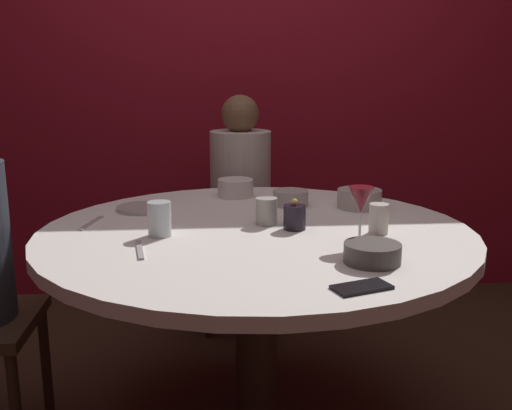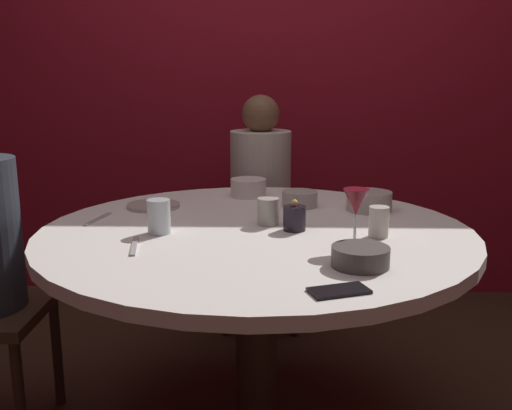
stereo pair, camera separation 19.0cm
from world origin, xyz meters
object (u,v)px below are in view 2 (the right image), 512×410
object	(u,v)px
dining_table	(256,270)
bowl_small_white	(248,188)
seated_diner_back	(261,186)
cup_near_candle	(159,217)
dinner_plate	(153,206)
cup_by_right_diner	(268,211)
bowl_salad_center	(300,199)
bowl_sauce_side	(369,201)
cup_by_left_diner	(379,222)
bowl_serving_large	(360,257)
candle_holder	(294,218)
cell_phone	(339,291)
wine_glass	(356,205)

from	to	relation	value
dining_table	bowl_small_white	bearing A→B (deg)	94.88
seated_diner_back	cup_near_candle	world-z (taller)	seated_diner_back
dinner_plate	cup_by_right_diner	size ratio (longest dim) A/B	2.20
dinner_plate	bowl_small_white	bearing A→B (deg)	31.40
bowl_salad_center	cup_near_candle	xyz separation A→B (m)	(-0.47, -0.39, 0.03)
seated_diner_back	bowl_sauce_side	xyz separation A→B (m)	(0.42, -0.69, 0.08)
cup_by_left_diner	bowl_serving_large	bearing A→B (deg)	-109.13
candle_holder	bowl_sauce_side	distance (m)	0.41
bowl_sauce_side	cup_by_right_diner	bearing A→B (deg)	-149.89
candle_holder	cup_by_right_diner	world-z (taller)	candle_holder
seated_diner_back	cup_by_left_diner	world-z (taller)	seated_diner_back
cup_by_right_diner	bowl_salad_center	bearing A→B (deg)	66.58
candle_holder	seated_diner_back	bearing A→B (deg)	97.33
cell_phone	cup_by_right_diner	world-z (taller)	cup_by_right_diner
candle_holder	cup_by_left_diner	size ratio (longest dim) A/B	1.06
dining_table	bowl_salad_center	distance (m)	0.41
cell_phone	bowl_serving_large	world-z (taller)	bowl_serving_large
dining_table	dinner_plate	xyz separation A→B (m)	(-0.40, 0.30, 0.15)
candle_holder	cup_by_right_diner	bearing A→B (deg)	140.45
bowl_salad_center	cup_near_candle	world-z (taller)	cup_near_candle
bowl_salad_center	cup_by_right_diner	xyz separation A→B (m)	(-0.12, -0.28, 0.02)
seated_diner_back	bowl_salad_center	size ratio (longest dim) A/B	8.51
candle_holder	bowl_serving_large	world-z (taller)	candle_holder
cell_phone	cup_by_right_diner	distance (m)	0.64
bowl_salad_center	cup_by_left_diner	xyz separation A→B (m)	(0.22, -0.42, 0.02)
candle_holder	dinner_plate	world-z (taller)	candle_holder
seated_diner_back	cup_by_left_diner	distance (m)	1.12
dinner_plate	candle_holder	bearing A→B (deg)	-31.10
wine_glass	bowl_salad_center	distance (m)	0.56
dinner_plate	bowl_salad_center	bearing A→B (deg)	3.29
bowl_small_white	bowl_serving_large	bearing A→B (deg)	-69.73
cup_near_candle	dining_table	bearing A→B (deg)	11.43
cup_near_candle	cup_by_left_diner	world-z (taller)	cup_near_candle
dinner_plate	bowl_salad_center	xyz separation A→B (m)	(0.56, 0.03, 0.02)
seated_diner_back	wine_glass	bearing A→B (deg)	14.18
cup_by_left_diner	cup_by_right_diner	world-z (taller)	cup_by_left_diner
cell_phone	bowl_salad_center	world-z (taller)	bowl_salad_center
bowl_serving_large	bowl_small_white	size ratio (longest dim) A/B	1.06
candle_holder	dinner_plate	bearing A→B (deg)	148.90
candle_holder	bowl_small_white	xyz separation A→B (m)	(-0.17, 0.53, -0.00)
dining_table	bowl_small_white	distance (m)	0.55
dining_table	cup_near_candle	bearing A→B (deg)	-168.57
seated_diner_back	bowl_sauce_side	world-z (taller)	seated_diner_back
bowl_small_white	cup_by_right_diner	distance (m)	0.47
cell_phone	cup_by_right_diner	size ratio (longest dim) A/B	1.54
wine_glass	cup_by_right_diner	bearing A→B (deg)	134.43
candle_holder	cell_phone	world-z (taller)	candle_holder
dining_table	cup_by_left_diner	distance (m)	0.44
candle_holder	cell_phone	bearing A→B (deg)	-81.45
cup_by_left_diner	cell_phone	bearing A→B (deg)	-110.38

